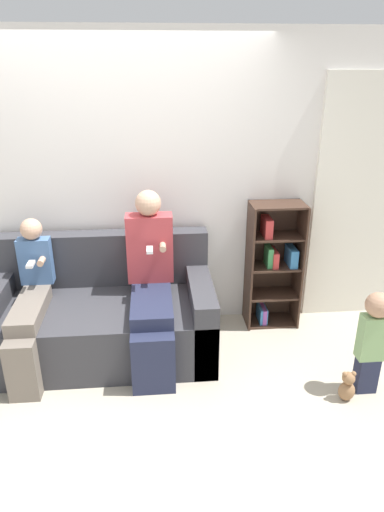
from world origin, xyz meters
name	(u,v)px	position (x,y,z in m)	size (l,w,h in m)	color
ground_plane	(125,391)	(0.00, 0.00, 0.00)	(14.00, 14.00, 0.00)	#B2A893
back_wall	(122,189)	(0.00, 1.08, 1.27)	(10.00, 0.06, 2.55)	silver
curtain_panel	(359,203)	(2.11, 1.03, 1.11)	(0.85, 0.04, 2.22)	silver
couch	(101,318)	(-0.20, 0.57, 0.31)	(1.84, 0.95, 0.94)	#38383D
adult_seated	(151,280)	(0.22, 0.48, 0.69)	(0.38, 0.89, 1.35)	#232842
child_seated	(30,302)	(-0.72, 0.42, 0.57)	(0.26, 0.90, 1.14)	#70665B
toddler_standing	(372,337)	(1.80, -0.13, 0.46)	(0.19, 0.18, 0.82)	#232842
bookshelf	(272,265)	(1.33, 0.92, 0.58)	(0.47, 0.30, 1.16)	#3D281E
teddy_bear	(347,387)	(1.62, -0.23, 0.11)	(0.12, 0.10, 0.25)	#936B47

